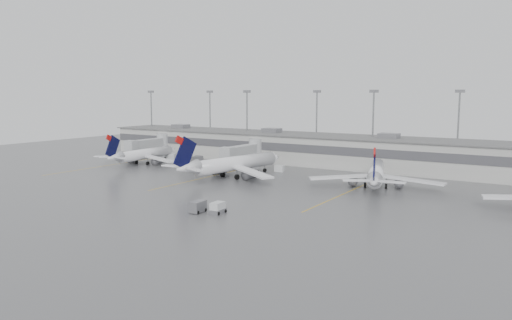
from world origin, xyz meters
The scene contains 18 objects.
ground centered at (0.00, 0.00, 0.00)m, with size 260.00×260.00×0.00m, color #4E4E51.
terminal centered at (-0.01, 57.98, 4.17)m, with size 152.00×17.00×9.45m.
light_masts centered at (0.00, 63.75, 12.03)m, with size 142.40×8.00×20.60m.
jet_bridge_left centered at (-55.50, 45.72, 3.87)m, with size 4.00×17.20×7.00m.
jet_bridge_right centered at (-20.50, 45.72, 3.87)m, with size 4.00×17.20×7.00m.
stand_markings centered at (0.00, 24.00, 0.01)m, with size 105.25×40.00×0.01m.
jet_far_left centered at (-45.61, 30.99, 2.91)m, with size 25.71×28.93×9.36m.
jet_mid_left centered at (-11.83, 25.64, 3.41)m, with size 29.80×33.70×10.99m.
jet_mid_right centered at (20.70, 31.73, 3.11)m, with size 26.43×30.08×10.02m.
baggage_tug centered at (6.08, -3.99, 0.74)m, with size 2.08×3.05×1.89m.
baggage_cart centered at (2.88, -5.19, 1.01)m, with size 1.92×3.12×1.94m.
gse_uld_a centered at (-45.73, 42.62, 0.96)m, with size 2.70×1.80×1.91m, color silver.
gse_uld_b centered at (-7.13, 40.02, 0.82)m, with size 2.32×1.54×1.64m, color silver.
gse_uld_c centered at (18.55, 40.19, 0.86)m, with size 2.44×1.63×1.73m, color silver.
gse_loader centered at (-33.86, 39.68, 1.11)m, with size 2.21×3.54×2.21m, color slate.
cone_a centered at (-44.50, 34.22, 0.31)m, with size 0.39×0.39×0.63m, color orange.
cone_b centered at (-24.64, 34.78, 0.30)m, with size 0.38×0.38×0.60m, color orange.
cone_c centered at (10.31, 40.24, 0.36)m, with size 0.45×0.45×0.72m, color orange.
Camera 1 is at (54.20, -68.55, 19.66)m, focal length 35.00 mm.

